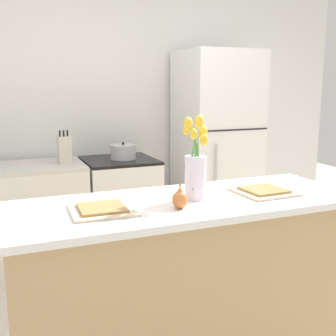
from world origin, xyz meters
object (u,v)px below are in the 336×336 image
object	(u,v)px
cooking_pot	(123,152)
plate_setting_left	(102,209)
refrigerator	(216,150)
plate_setting_right	(264,191)
knife_block	(64,150)
stove_range	(120,208)
flower_vase	(196,169)
pear_figurine	(180,199)

from	to	relation	value
cooking_pot	plate_setting_left	bearing A→B (deg)	-109.68
refrigerator	plate_setting_right	distance (m)	1.74
plate_setting_right	knife_block	xyz separation A→B (m)	(-0.81, 1.60, 0.05)
stove_range	plate_setting_right	size ratio (longest dim) A/B	2.94
stove_range	cooking_pot	distance (m)	0.50
flower_vase	plate_setting_right	bearing A→B (deg)	-3.71
plate_setting_left	cooking_pot	bearing A→B (deg)	70.32
stove_range	cooking_pot	bearing A→B (deg)	-15.37
stove_range	plate_setting_right	distance (m)	1.74
flower_vase	cooking_pot	world-z (taller)	flower_vase
pear_figurine	knife_block	distance (m)	1.72
refrigerator	cooking_pot	size ratio (longest dim) A/B	8.15
stove_range	knife_block	bearing A→B (deg)	-176.40
flower_vase	cooking_pot	distance (m)	1.60
refrigerator	knife_block	bearing A→B (deg)	-178.79
flower_vase	knife_block	world-z (taller)	flower_vase
pear_figurine	cooking_pot	distance (m)	1.73
stove_range	plate_setting_left	distance (m)	1.79
refrigerator	knife_block	xyz separation A→B (m)	(-1.42, -0.03, 0.08)
plate_setting_right	cooking_pot	distance (m)	1.65
plate_setting_right	knife_block	size ratio (longest dim) A/B	1.11
refrigerator	pear_figurine	world-z (taller)	refrigerator
refrigerator	stove_range	bearing A→B (deg)	-179.96
plate_setting_right	knife_block	world-z (taller)	knife_block
plate_setting_right	cooking_pot	bearing A→B (deg)	100.84
plate_setting_right	cooking_pot	xyz separation A→B (m)	(-0.31, 1.62, -0.00)
flower_vase	plate_setting_left	xyz separation A→B (m)	(-0.49, -0.03, -0.15)
refrigerator	cooking_pot	distance (m)	0.92
stove_range	knife_block	size ratio (longest dim) A/B	3.27
pear_figurine	knife_block	xyz separation A→B (m)	(-0.27, 1.69, 0.01)
stove_range	flower_vase	world-z (taller)	flower_vase
plate_setting_right	refrigerator	bearing A→B (deg)	69.61
stove_range	pear_figurine	world-z (taller)	pear_figurine
pear_figurine	plate_setting_left	xyz separation A→B (m)	(-0.35, 0.10, -0.04)
pear_figurine	plate_setting_left	size ratio (longest dim) A/B	0.40
pear_figurine	cooking_pot	xyz separation A→B (m)	(0.23, 1.71, -0.04)
refrigerator	plate_setting_left	world-z (taller)	refrigerator
stove_range	refrigerator	xyz separation A→B (m)	(0.95, 0.00, 0.47)
knife_block	refrigerator	bearing A→B (deg)	1.21
pear_figurine	refrigerator	bearing A→B (deg)	56.45
stove_range	plate_setting_left	bearing A→B (deg)	-108.49
flower_vase	knife_block	bearing A→B (deg)	104.70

